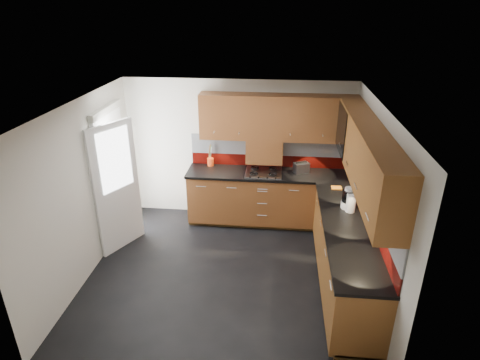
# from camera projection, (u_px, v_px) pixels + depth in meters

# --- Properties ---
(room) EXTENTS (4.00, 3.80, 2.64)m
(room) POSITION_uv_depth(u_px,v_px,m) (224.00, 177.00, 5.07)
(room) COLOR black
(base_cabinets) EXTENTS (2.70, 3.20, 0.95)m
(base_cabinets) POSITION_uv_depth(u_px,v_px,m) (301.00, 225.00, 6.06)
(base_cabinets) COLOR #573113
(base_cabinets) RESTS_ON room
(countertop) EXTENTS (2.72, 3.22, 0.04)m
(countertop) POSITION_uv_depth(u_px,v_px,m) (302.00, 197.00, 5.85)
(countertop) COLOR black
(countertop) RESTS_ON base_cabinets
(backsplash) EXTENTS (2.70, 3.20, 0.54)m
(backsplash) POSITION_uv_depth(u_px,v_px,m) (318.00, 173.00, 5.91)
(backsplash) COLOR maroon
(backsplash) RESTS_ON countertop
(upper_cabinets) EXTENTS (2.50, 3.20, 0.72)m
(upper_cabinets) POSITION_uv_depth(u_px,v_px,m) (319.00, 135.00, 5.52)
(upper_cabinets) COLOR #573113
(upper_cabinets) RESTS_ON room
(extractor_hood) EXTENTS (0.60, 0.33, 0.40)m
(extractor_hood) POSITION_uv_depth(u_px,v_px,m) (265.00, 150.00, 6.60)
(extractor_hood) COLOR #573113
(extractor_hood) RESTS_ON room
(glass_cabinet) EXTENTS (0.32, 0.80, 0.66)m
(glass_cabinet) POSITION_uv_depth(u_px,v_px,m) (352.00, 128.00, 5.73)
(glass_cabinet) COLOR black
(glass_cabinet) RESTS_ON room
(back_door) EXTENTS (0.42, 1.19, 2.04)m
(back_door) POSITION_uv_depth(u_px,v_px,m) (115.00, 180.00, 6.10)
(back_door) COLOR white
(back_door) RESTS_ON room
(gas_hob) EXTENTS (0.59, 0.52, 0.05)m
(gas_hob) POSITION_uv_depth(u_px,v_px,m) (264.00, 172.00, 6.58)
(gas_hob) COLOR silver
(gas_hob) RESTS_ON countertop
(utensil_pot) EXTENTS (0.11, 0.11, 0.39)m
(utensil_pot) POSITION_uv_depth(u_px,v_px,m) (210.00, 161.00, 6.86)
(utensil_pot) COLOR #CA3F13
(utensil_pot) RESTS_ON countertop
(toaster) EXTENTS (0.28, 0.23, 0.18)m
(toaster) POSITION_uv_depth(u_px,v_px,m) (301.00, 168.00, 6.59)
(toaster) COLOR silver
(toaster) RESTS_ON countertop
(food_processor) EXTENTS (0.18, 0.18, 0.30)m
(food_processor) POSITION_uv_depth(u_px,v_px,m) (348.00, 199.00, 5.43)
(food_processor) COLOR white
(food_processor) RESTS_ON countertop
(paper_towel) EXTENTS (0.13, 0.13, 0.26)m
(paper_towel) POSITION_uv_depth(u_px,v_px,m) (351.00, 203.00, 5.35)
(paper_towel) COLOR white
(paper_towel) RESTS_ON countertop
(orange_cloth) EXTENTS (0.15, 0.13, 0.02)m
(orange_cloth) POSITION_uv_depth(u_px,v_px,m) (336.00, 188.00, 6.06)
(orange_cloth) COLOR orange
(orange_cloth) RESTS_ON countertop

